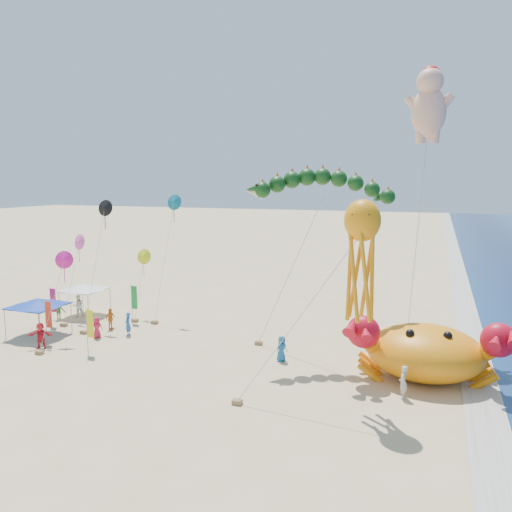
{
  "coord_description": "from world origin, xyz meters",
  "views": [
    {
      "loc": [
        9.28,
        -28.9,
        11.51
      ],
      "look_at": [
        -2.0,
        2.0,
        6.5
      ],
      "focal_mm": 35.0,
      "sensor_mm": 36.0,
      "label": 1
    }
  ],
  "objects": [
    {
      "name": "ground",
      "position": [
        0.0,
        0.0,
        0.0
      ],
      "size": [
        320.0,
        320.0,
        0.0
      ],
      "primitive_type": "plane",
      "color": "#D1B784",
      "rests_on": "ground"
    },
    {
      "name": "crab_inflatable",
      "position": [
        8.99,
        0.5,
        1.74
      ],
      "size": [
        9.01,
        6.35,
        3.95
      ],
      "color": "orange",
      "rests_on": "ground"
    },
    {
      "name": "dragon_kite",
      "position": [
        2.21,
        2.71,
        10.88
      ],
      "size": [
        9.55,
        5.28,
        11.94
      ],
      "color": "#0F3812",
      "rests_on": "ground"
    },
    {
      "name": "canopy_white",
      "position": [
        -18.84,
        5.28,
        2.44
      ],
      "size": [
        3.51,
        3.51,
        2.71
      ],
      "color": "gray",
      "rests_on": "ground"
    },
    {
      "name": "small_kites",
      "position": [
        -14.94,
        4.18,
        6.56
      ],
      "size": [
        8.73,
        11.52,
        10.38
      ],
      "color": "#0B6480",
      "rests_on": "ground"
    },
    {
      "name": "foam_strip",
      "position": [
        12.0,
        0.0,
        0.01
      ],
      "size": [
        320.0,
        320.0,
        0.0
      ],
      "primitive_type": "plane",
      "color": "silver",
      "rests_on": "ground"
    },
    {
      "name": "octopus_kite",
      "position": [
        5.79,
        -4.12,
        8.02
      ],
      "size": [
        6.97,
        3.19,
        10.59
      ],
      "color": "orange",
      "rests_on": "ground"
    },
    {
      "name": "feather_flags",
      "position": [
        -15.24,
        0.5,
        2.01
      ],
      "size": [
        7.58,
        7.46,
        3.2
      ],
      "color": "gray",
      "rests_on": "ground"
    },
    {
      "name": "beachgoers",
      "position": [
        -13.14,
        0.91,
        0.87
      ],
      "size": [
        28.89,
        8.77,
        1.86
      ],
      "color": "#296C24",
      "rests_on": "ground"
    },
    {
      "name": "canopy_blue",
      "position": [
        -18.41,
        -0.49,
        2.44
      ],
      "size": [
        3.82,
        3.82,
        2.71
      ],
      "color": "gray",
      "rests_on": "ground"
    },
    {
      "name": "cherub_kite",
      "position": [
        8.31,
        8.37,
        16.75
      ],
      "size": [
        2.33,
        4.24,
        19.18
      ],
      "color": "#FFBA9B",
      "rests_on": "ground"
    }
  ]
}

